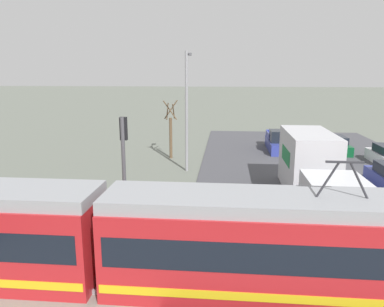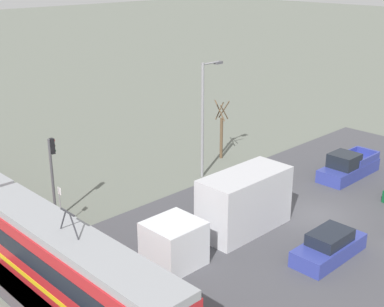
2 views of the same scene
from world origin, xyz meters
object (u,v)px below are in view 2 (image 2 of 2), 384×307
box_truck (229,211)px  street_tree (221,132)px  traffic_light_pole (53,168)px  street_lamp_near_crossing (204,113)px  sedan_car_2 (329,247)px  no_parking_sign (60,204)px  pickup_truck (348,167)px

box_truck → street_tree: size_ratio=2.05×
traffic_light_pole → street_lamp_near_crossing: (-1.39, -11.51, 1.47)m
sedan_car_2 → street_tree: bearing=-26.7°
street_lamp_near_crossing → sedan_car_2: bearing=164.4°
box_truck → street_tree: 13.31m
sedan_car_2 → no_parking_sign: no_parking_sign is taller
pickup_truck → street_lamp_near_crossing: bearing=44.1°
street_tree → no_parking_sign: street_tree is taller
sedan_car_2 → no_parking_sign: (13.01, 8.31, 0.85)m
box_truck → pickup_truck: bearing=-89.9°
box_truck → street_lamp_near_crossing: 10.03m
traffic_light_pole → no_parking_sign: (-1.24, 0.40, -1.81)m
sedan_car_2 → no_parking_sign: 15.46m
box_truck → pickup_truck: 13.09m
pickup_truck → sedan_car_2: 12.13m
sedan_car_2 → no_parking_sign: bearing=32.6°
street_tree → street_lamp_near_crossing: 4.91m
no_parking_sign → street_tree: bearing=-84.2°
pickup_truck → traffic_light_pole: 21.02m
sedan_car_2 → street_tree: street_tree is taller
box_truck → street_tree: (9.34, -9.47, 0.47)m
box_truck → street_tree: bearing=-45.4°
traffic_light_pole → street_lamp_near_crossing: bearing=-96.9°
traffic_light_pole → no_parking_sign: traffic_light_pole is taller
box_truck → sedan_car_2: bearing=-157.9°
sedan_car_2 → street_tree: 16.40m
no_parking_sign → box_truck: bearing=-141.5°
street_lamp_near_crossing → no_parking_sign: 12.35m
pickup_truck → sedan_car_2: bearing=115.8°
box_truck → sedan_car_2: (-5.25, -2.14, -1.00)m
street_lamp_near_crossing → no_parking_sign: bearing=89.3°
box_truck → pickup_truck: size_ratio=1.76×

